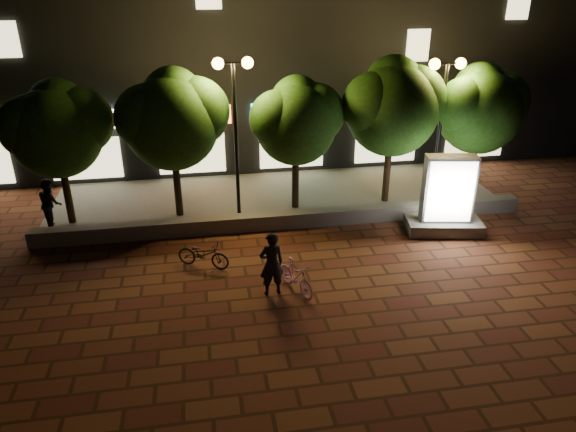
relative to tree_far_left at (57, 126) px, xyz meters
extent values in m
plane|color=brown|center=(6.95, -5.46, -3.29)|extent=(80.00, 80.00, 0.00)
cube|color=slate|center=(6.95, -1.46, -3.04)|extent=(16.00, 0.45, 0.50)
cube|color=slate|center=(6.95, 1.04, -3.25)|extent=(16.00, 5.00, 0.08)
cube|color=black|center=(6.95, 7.54, 1.71)|extent=(28.00, 8.00, 10.00)
cube|color=silver|center=(-0.05, 3.48, -0.69)|extent=(3.20, 0.12, 0.70)
cube|color=beige|center=(-0.05, 3.48, -2.19)|extent=(2.60, 0.10, 1.60)
cube|color=orange|center=(3.95, 3.48, -0.69)|extent=(3.20, 0.12, 0.70)
cube|color=beige|center=(3.95, 3.48, -2.19)|extent=(2.60, 0.10, 1.60)
cube|color=#4CCDCC|center=(7.95, 3.48, -0.69)|extent=(3.20, 0.12, 0.70)
cube|color=beige|center=(7.95, 3.48, -2.19)|extent=(2.60, 0.10, 1.60)
cube|color=#FFA32B|center=(11.95, 3.48, -0.69)|extent=(3.20, 0.12, 0.70)
cube|color=beige|center=(11.95, 3.48, -2.19)|extent=(2.60, 0.10, 1.60)
cube|color=beige|center=(15.95, 3.48, -0.69)|extent=(3.20, 0.12, 0.70)
cube|color=beige|center=(15.95, 3.48, -2.19)|extent=(2.60, 0.10, 1.60)
cube|color=beige|center=(-2.05, 3.48, 2.21)|extent=(0.90, 0.10, 1.20)
cube|color=beige|center=(12.95, 3.48, 1.71)|extent=(0.90, 0.10, 1.20)
cube|color=beige|center=(16.95, 3.48, 3.21)|extent=(0.90, 0.10, 1.20)
cylinder|color=black|center=(-0.05, -0.06, -2.09)|extent=(0.24, 0.24, 2.25)
sphere|color=#2D591A|center=(-0.05, -0.06, -0.19)|extent=(2.80, 2.80, 2.80)
sphere|color=#2D591A|center=(0.65, 0.14, 0.11)|extent=(2.10, 2.10, 2.10)
sphere|color=#2D591A|center=(-0.68, -0.21, 0.06)|extent=(1.96, 1.96, 1.96)
sphere|color=#2D591A|center=(0.05, 0.29, 0.51)|extent=(1.82, 1.82, 1.82)
cylinder|color=black|center=(3.45, -0.06, -2.04)|extent=(0.24, 0.24, 2.34)
sphere|color=#2D591A|center=(3.45, -0.06, -0.05)|extent=(3.00, 3.00, 3.00)
sphere|color=#2D591A|center=(4.20, 0.14, 0.25)|extent=(2.25, 2.25, 2.25)
sphere|color=#2D591A|center=(2.77, -0.21, 0.20)|extent=(2.10, 2.10, 2.10)
sphere|color=#2D591A|center=(3.55, 0.29, 0.70)|extent=(1.95, 1.95, 1.95)
cylinder|color=black|center=(7.45, -0.06, -2.11)|extent=(0.24, 0.24, 2.21)
sphere|color=#2D591A|center=(7.45, -0.06, -0.26)|extent=(2.70, 2.70, 2.70)
sphere|color=#2D591A|center=(8.12, 0.14, 0.04)|extent=(2.03, 2.03, 2.02)
sphere|color=#2D591A|center=(6.84, -0.21, -0.01)|extent=(1.89, 1.89, 1.89)
sphere|color=#2D591A|center=(7.55, 0.29, 0.41)|extent=(1.76, 1.76, 1.76)
cylinder|color=black|center=(10.75, -0.06, -2.00)|extent=(0.24, 0.24, 2.43)
sphere|color=#2D591A|center=(10.75, -0.06, 0.07)|extent=(3.10, 3.10, 3.10)
sphere|color=#2D591A|center=(11.52, 0.14, 0.37)|extent=(2.33, 2.33, 2.33)
sphere|color=#2D591A|center=(10.05, -0.21, 0.32)|extent=(2.17, 2.17, 2.17)
sphere|color=#2D591A|center=(10.85, 0.29, 0.85)|extent=(2.01, 2.02, 2.02)
cylinder|color=black|center=(13.95, -0.06, -2.06)|extent=(0.24, 0.24, 2.29)
sphere|color=#2D591A|center=(13.95, -0.06, -0.12)|extent=(2.90, 2.90, 2.90)
sphere|color=#2D591A|center=(14.67, 0.14, 0.18)|extent=(2.18, 2.17, 2.17)
sphere|color=#2D591A|center=(13.30, -0.21, 0.13)|extent=(2.03, 2.03, 2.03)
sphere|color=#2D591A|center=(14.05, 0.29, 0.61)|extent=(1.89, 1.88, 1.88)
cylinder|color=black|center=(5.45, -0.26, -0.71)|extent=(0.12, 0.12, 5.00)
cylinder|color=black|center=(5.45, -0.26, 1.79)|extent=(0.90, 0.08, 0.08)
sphere|color=#FFA23F|center=(5.00, -0.26, 1.79)|extent=(0.36, 0.36, 0.36)
sphere|color=#FFA23F|center=(5.90, -0.26, 1.79)|extent=(0.36, 0.36, 0.36)
cylinder|color=black|center=(12.45, -0.26, -0.81)|extent=(0.12, 0.12, 4.80)
cylinder|color=black|center=(12.45, -0.26, 1.59)|extent=(0.90, 0.08, 0.08)
sphere|color=#FFA23F|center=(12.00, -0.26, 1.59)|extent=(0.36, 0.36, 0.36)
sphere|color=#FFA23F|center=(12.90, -0.26, 1.59)|extent=(0.36, 0.36, 0.36)
cube|color=slate|center=(11.81, -2.64, -3.10)|extent=(2.52, 1.57, 0.39)
cube|color=#4C4C51|center=(11.81, -2.64, -1.83)|extent=(1.63, 0.81, 2.15)
cube|color=white|center=(11.76, -2.92, -1.83)|extent=(1.40, 0.29, 1.95)
cube|color=white|center=(11.86, -2.36, -1.83)|extent=(1.40, 0.29, 1.95)
imported|color=#DB94C4|center=(6.49, -5.31, -2.85)|extent=(0.98, 1.51, 0.88)
imported|color=black|center=(5.86, -5.31, -2.41)|extent=(0.71, 0.53, 1.76)
imported|color=black|center=(4.16, -3.62, -2.89)|extent=(1.62, 1.17, 0.81)
imported|color=black|center=(-0.55, -0.32, -2.39)|extent=(0.93, 1.00, 1.65)
camera|label=1|loc=(4.30, -16.84, 4.29)|focal=32.97mm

